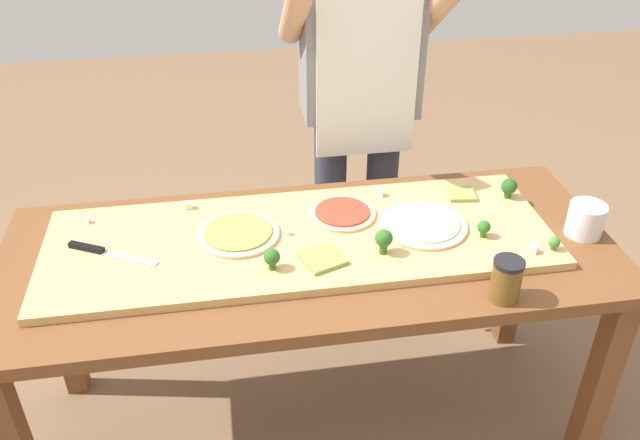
{
  "coord_description": "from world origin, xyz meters",
  "views": [
    {
      "loc": [
        -0.22,
        -1.53,
        1.86
      ],
      "look_at": [
        0.03,
        0.01,
        0.84
      ],
      "focal_mm": 37.01,
      "sensor_mm": 36.0,
      "label": 1
    }
  ],
  "objects_px": {
    "broccoli_floret_back_mid": "(554,243)",
    "cheese_crumble_a": "(88,221)",
    "chefs_knife": "(100,251)",
    "sauce_jar": "(506,280)",
    "broccoli_floret_center_left": "(484,228)",
    "cheese_crumble_e": "(534,249)",
    "pizza_slice_center": "(322,258)",
    "cheese_crumble_b": "(288,233)",
    "flour_cup": "(585,221)",
    "broccoli_floret_front_right": "(272,258)",
    "cheese_crumble_d": "(189,205)",
    "cook_center": "(360,87)",
    "prep_table": "(310,275)",
    "broccoli_floret_front_left": "(384,239)",
    "cheese_crumble_c": "(381,193)",
    "pizza_whole_pesto_green": "(238,233)",
    "broccoli_floret_back_left": "(509,187)",
    "pizza_whole_white_garlic": "(423,224)",
    "pizza_slice_near_left": "(461,194)",
    "pizza_whole_tomato_red": "(342,213)"
  },
  "relations": [
    {
      "from": "pizza_slice_center",
      "to": "cheese_crumble_e",
      "type": "bearing_deg",
      "value": -5.48
    },
    {
      "from": "pizza_slice_center",
      "to": "broccoli_floret_front_left",
      "type": "relative_size",
      "value": 1.44
    },
    {
      "from": "prep_table",
      "to": "pizza_slice_center",
      "type": "relative_size",
      "value": 16.59
    },
    {
      "from": "cheese_crumble_d",
      "to": "cook_center",
      "type": "distance_m",
      "value": 0.73
    },
    {
      "from": "broccoli_floret_front_right",
      "to": "cheese_crumble_b",
      "type": "xyz_separation_m",
      "value": [
        0.06,
        0.16,
        -0.03
      ]
    },
    {
      "from": "chefs_knife",
      "to": "cheese_crumble_a",
      "type": "bearing_deg",
      "value": 108.09
    },
    {
      "from": "broccoli_floret_front_left",
      "to": "cheese_crumble_b",
      "type": "xyz_separation_m",
      "value": [
        -0.25,
        0.13,
        -0.04
      ]
    },
    {
      "from": "pizza_whole_pesto_green",
      "to": "pizza_slice_center",
      "type": "distance_m",
      "value": 0.27
    },
    {
      "from": "pizza_slice_near_left",
      "to": "broccoli_floret_front_right",
      "type": "relative_size",
      "value": 1.37
    },
    {
      "from": "chefs_knife",
      "to": "cheese_crumble_c",
      "type": "relative_size",
      "value": 12.25
    },
    {
      "from": "broccoli_floret_back_mid",
      "to": "cheese_crumble_c",
      "type": "bearing_deg",
      "value": 138.32
    },
    {
      "from": "pizza_whole_tomato_red",
      "to": "pizza_whole_pesto_green",
      "type": "relative_size",
      "value": 0.84
    },
    {
      "from": "pizza_slice_center",
      "to": "cheese_crumble_e",
      "type": "distance_m",
      "value": 0.59
    },
    {
      "from": "pizza_slice_center",
      "to": "cheese_crumble_a",
      "type": "bearing_deg",
      "value": 155.72
    },
    {
      "from": "pizza_slice_center",
      "to": "broccoli_floret_center_left",
      "type": "relative_size",
      "value": 2.06
    },
    {
      "from": "cheese_crumble_a",
      "to": "cheese_crumble_b",
      "type": "height_order",
      "value": "cheese_crumble_a"
    },
    {
      "from": "pizza_slice_center",
      "to": "broccoli_floret_back_left",
      "type": "height_order",
      "value": "broccoli_floret_back_left"
    },
    {
      "from": "prep_table",
      "to": "broccoli_floret_center_left",
      "type": "xyz_separation_m",
      "value": [
        0.5,
        -0.06,
        0.16
      ]
    },
    {
      "from": "broccoli_floret_back_left",
      "to": "cheese_crumble_b",
      "type": "relative_size",
      "value": 4.93
    },
    {
      "from": "broccoli_floret_back_left",
      "to": "flour_cup",
      "type": "height_order",
      "value": "flour_cup"
    },
    {
      "from": "pizza_whole_pesto_green",
      "to": "broccoli_floret_front_left",
      "type": "relative_size",
      "value": 3.23
    },
    {
      "from": "broccoli_floret_back_mid",
      "to": "chefs_knife",
      "type": "bearing_deg",
      "value": 171.51
    },
    {
      "from": "broccoli_floret_center_left",
      "to": "sauce_jar",
      "type": "height_order",
      "value": "sauce_jar"
    },
    {
      "from": "broccoli_floret_back_left",
      "to": "cheese_crumble_c",
      "type": "height_order",
      "value": "broccoli_floret_back_left"
    },
    {
      "from": "chefs_knife",
      "to": "sauce_jar",
      "type": "bearing_deg",
      "value": -17.88
    },
    {
      "from": "broccoli_floret_front_left",
      "to": "broccoli_floret_front_right",
      "type": "distance_m",
      "value": 0.31
    },
    {
      "from": "broccoli_floret_center_left",
      "to": "cheese_crumble_c",
      "type": "xyz_separation_m",
      "value": [
        -0.24,
        0.27,
        -0.02
      ]
    },
    {
      "from": "broccoli_floret_center_left",
      "to": "cheese_crumble_e",
      "type": "distance_m",
      "value": 0.15
    },
    {
      "from": "pizza_whole_tomato_red",
      "to": "cheese_crumble_a",
      "type": "distance_m",
      "value": 0.76
    },
    {
      "from": "cheese_crumble_a",
      "to": "cheese_crumble_d",
      "type": "distance_m",
      "value": 0.3
    },
    {
      "from": "flour_cup",
      "to": "pizza_whole_pesto_green",
      "type": "bearing_deg",
      "value": 173.4
    },
    {
      "from": "pizza_slice_center",
      "to": "cheese_crumble_d",
      "type": "bearing_deg",
      "value": 137.55
    },
    {
      "from": "cheese_crumble_e",
      "to": "broccoli_floret_back_left",
      "type": "bearing_deg",
      "value": 81.06
    },
    {
      "from": "pizza_whole_tomato_red",
      "to": "broccoli_floret_center_left",
      "type": "bearing_deg",
      "value": -25.02
    },
    {
      "from": "prep_table",
      "to": "cheese_crumble_d",
      "type": "relative_size",
      "value": 83.64
    },
    {
      "from": "chefs_knife",
      "to": "cheese_crumble_e",
      "type": "bearing_deg",
      "value": -9.07
    },
    {
      "from": "broccoli_floret_center_left",
      "to": "broccoli_floret_back_left",
      "type": "xyz_separation_m",
      "value": [
        0.16,
        0.2,
        0.01
      ]
    },
    {
      "from": "pizza_whole_white_garlic",
      "to": "cook_center",
      "type": "height_order",
      "value": "cook_center"
    },
    {
      "from": "broccoli_floret_front_right",
      "to": "broccoli_floret_center_left",
      "type": "distance_m",
      "value": 0.62
    },
    {
      "from": "pizza_slice_center",
      "to": "broccoli_floret_back_mid",
      "type": "xyz_separation_m",
      "value": [
        0.65,
        -0.05,
        0.02
      ]
    },
    {
      "from": "broccoli_floret_back_mid",
      "to": "cheese_crumble_a",
      "type": "bearing_deg",
      "value": 165.0
    },
    {
      "from": "cheese_crumble_a",
      "to": "sauce_jar",
      "type": "relative_size",
      "value": 0.13
    },
    {
      "from": "cheese_crumble_d",
      "to": "pizza_whole_white_garlic",
      "type": "bearing_deg",
      "value": -17.35
    },
    {
      "from": "pizza_slice_near_left",
      "to": "broccoli_floret_front_left",
      "type": "height_order",
      "value": "broccoli_floret_front_left"
    },
    {
      "from": "cheese_crumble_a",
      "to": "cook_center",
      "type": "height_order",
      "value": "cook_center"
    },
    {
      "from": "broccoli_floret_front_right",
      "to": "cheese_crumble_c",
      "type": "height_order",
      "value": "broccoli_floret_front_right"
    },
    {
      "from": "broccoli_floret_back_left",
      "to": "cheese_crumble_b",
      "type": "xyz_separation_m",
      "value": [
        -0.71,
        -0.1,
        -0.03
      ]
    },
    {
      "from": "cheese_crumble_b",
      "to": "flour_cup",
      "type": "relative_size",
      "value": 0.12
    },
    {
      "from": "prep_table",
      "to": "broccoli_floret_front_right",
      "type": "relative_size",
      "value": 28.91
    },
    {
      "from": "prep_table",
      "to": "chefs_knife",
      "type": "distance_m",
      "value": 0.6
    }
  ]
}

